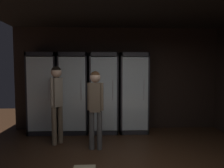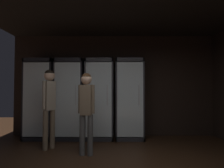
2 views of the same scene
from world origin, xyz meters
The scene contains 7 objects.
wall_back centered at (0.00, 3.03, 1.40)m, with size 6.00×0.06×2.80m, color black.
cooler_far_left centered at (-2.11, 2.74, 1.02)m, with size 0.72×0.59×2.08m.
cooler_left centered at (-1.33, 2.74, 1.02)m, with size 0.72×0.59×2.08m.
cooler_center centered at (-0.55, 2.74, 1.02)m, with size 0.72×0.59×2.08m.
cooler_right centered at (0.23, 2.74, 1.02)m, with size 0.72×0.59×2.08m.
shopper_near centered at (-0.72, 1.57, 0.99)m, with size 0.33×0.21×1.61m.
shopper_far centered at (-1.58, 1.89, 1.08)m, with size 0.25×0.25×1.72m.
Camera 1 is at (-0.52, -2.23, 1.60)m, focal length 30.27 mm.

